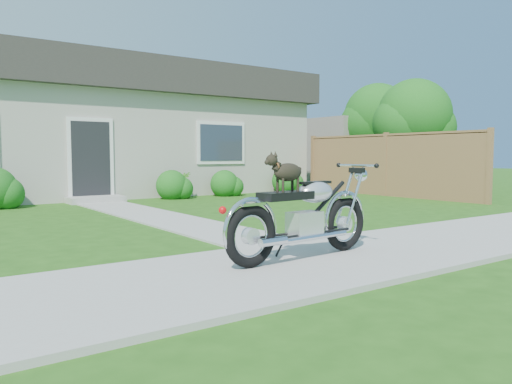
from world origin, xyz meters
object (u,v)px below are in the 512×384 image
tree_near (418,119)px  motorcycle_with_dog (304,213)px  fence (386,165)px  tree_far (381,120)px  house (108,127)px  potted_plant_right (185,185)px

tree_near → motorcycle_with_dog: tree_near is taller
fence → tree_far: 6.10m
house → tree_far: bearing=-12.2°
potted_plant_right → motorcycle_with_dog: motorcycle_with_dog is taller
tree_near → potted_plant_right: 8.56m
tree_near → potted_plant_right: (-8.09, 1.84, -2.10)m
motorcycle_with_dog → house: bearing=77.2°
fence → tree_far: tree_far is taller
tree_far → potted_plant_right: bearing=-173.2°
house → potted_plant_right: house is taller
tree_near → potted_plant_right: bearing=167.2°
fence → tree_near: size_ratio=1.72×
fence → potted_plant_right: 6.01m
tree_far → motorcycle_with_dog: bearing=-142.3°
house → potted_plant_right: size_ratio=17.04×
house → tree_far: house is taller
fence → potted_plant_right: (-5.29, 2.80, -0.57)m
fence → tree_near: 3.33m
tree_near → tree_far: tree_far is taller
tree_near → tree_far: 3.35m
potted_plant_right → tree_near: bearing=-12.8°
tree_near → motorcycle_with_dog: bearing=-148.7°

